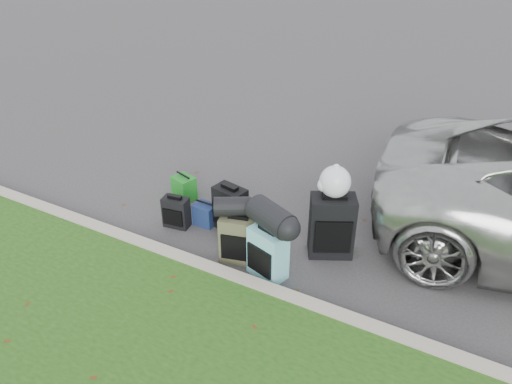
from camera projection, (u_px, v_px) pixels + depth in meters
The scene contains 12 objects.
ground at pixel (255, 235), 6.79m from camera, with size 120.00×120.00×0.00m, color #383535.
curb at pixel (216, 273), 5.99m from camera, with size 120.00×0.18×0.15m, color #9E937F.
suitcase_small_black at pixel (176, 212), 6.87m from camera, with size 0.35×0.19×0.44m, color black.
suitcase_large_black_left at pixel (230, 209), 6.77m from camera, with size 0.44×0.26×0.63m, color black.
suitcase_olive at pixel (239, 239), 6.19m from camera, with size 0.46×0.28×0.63m, color #3E3F28.
suitcase_teal at pixel (268, 253), 5.92m from camera, with size 0.45×0.27×0.65m, color #5CA5AF.
suitcase_large_black_right at pixel (332, 226), 6.25m from camera, with size 0.55×0.33×0.83m, color black.
tote_green at pixel (184, 188), 7.52m from camera, with size 0.32×0.26×0.36m, color #1B7C1F.
tote_navy at pixel (205, 214), 6.94m from camera, with size 0.29×0.23×0.31m, color navy.
duffel_left at pixel (233, 207), 6.02m from camera, with size 0.24×0.24×0.45m, color black.
duffel_right at pixel (271, 217), 5.71m from camera, with size 0.32×0.32×0.57m, color black.
trash_bag at pixel (335, 182), 5.98m from camera, with size 0.39×0.39×0.39m, color white.
Camera 1 is at (2.63, -4.85, 3.99)m, focal length 35.00 mm.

